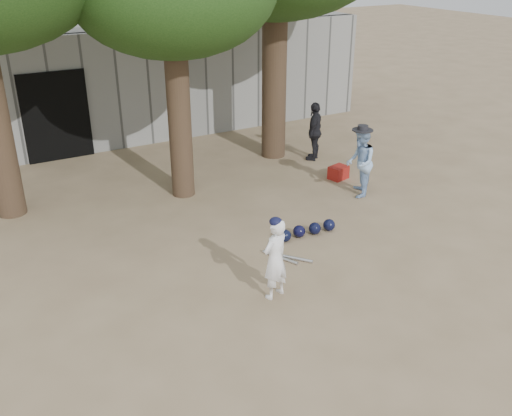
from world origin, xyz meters
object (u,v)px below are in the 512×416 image
boy_player (275,259)px  spectator_blue (360,163)px  spectator_dark (315,131)px  red_bag (338,172)px

boy_player → spectator_blue: (3.60, 2.46, 0.09)m
spectator_dark → red_bag: bearing=39.6°
boy_player → spectator_blue: 4.37m
spectator_blue → spectator_dark: 2.41m
boy_player → spectator_blue: spectator_blue is taller
boy_player → spectator_dark: spectator_dark is taller
spectator_blue → spectator_dark: spectator_blue is taller
spectator_blue → spectator_dark: (0.48, 2.36, -0.02)m
boy_player → red_bag: bearing=-155.0°
red_bag → boy_player: bearing=-137.9°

